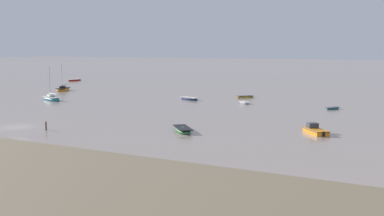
{
  "coord_description": "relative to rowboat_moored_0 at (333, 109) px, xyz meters",
  "views": [
    {
      "loc": [
        46.34,
        -39.99,
        9.79
      ],
      "look_at": [
        13.22,
        22.26,
        0.68
      ],
      "focal_mm": 43.07,
      "sensor_mm": 36.0,
      "label": 1
    }
  ],
  "objects": [
    {
      "name": "ground_plane",
      "position": [
        -31.73,
        -36.25,
        -0.12
      ],
      "size": [
        800.0,
        800.0,
        0.0
      ],
      "primitive_type": "plane",
      "color": "gray"
    },
    {
      "name": "rowboat_moored_0",
      "position": [
        0.0,
        0.0,
        0.0
      ],
      "size": [
        2.17,
        2.99,
        0.45
      ],
      "rotation": [
        0.0,
        0.0,
        4.24
      ],
      "color": "#197084",
      "rests_on": "ground"
    },
    {
      "name": "sailboat_moored_0",
      "position": [
        -62.82,
        4.75,
        0.17
      ],
      "size": [
        3.88,
        6.22,
        6.67
      ],
      "rotation": [
        0.0,
        0.0,
        5.08
      ],
      "color": "orange",
      "rests_on": "ground"
    },
    {
      "name": "rowboat_moored_1",
      "position": [
        -15.61,
        0.55,
        0.01
      ],
      "size": [
        3.01,
        2.98,
        0.5
      ],
      "rotation": [
        0.0,
        0.0,
        2.37
      ],
      "color": "gray",
      "rests_on": "ground"
    },
    {
      "name": "rowboat_moored_2",
      "position": [
        -11.68,
        -29.16,
        0.08
      ],
      "size": [
        4.31,
        4.54,
        0.74
      ],
      "rotation": [
        0.0,
        0.0,
        5.44
      ],
      "color": "#23602D",
      "rests_on": "ground"
    },
    {
      "name": "rowboat_moored_3",
      "position": [
        -83.22,
        31.08,
        0.08
      ],
      "size": [
        2.4,
        4.91,
        0.74
      ],
      "rotation": [
        0.0,
        0.0,
        1.4
      ],
      "color": "red",
      "rests_on": "ground"
    },
    {
      "name": "motorboat_moored_0",
      "position": [
        2.19,
        -22.59,
        0.13
      ],
      "size": [
        3.98,
        4.38,
        1.68
      ],
      "rotation": [
        0.0,
        0.0,
        2.26
      ],
      "color": "orange",
      "rests_on": "ground"
    },
    {
      "name": "sailboat_moored_2",
      "position": [
        -50.21,
        -11.65,
        0.17
      ],
      "size": [
        6.21,
        3.9,
        6.67
      ],
      "rotation": [
        0.0,
        0.0,
        2.77
      ],
      "color": "#197084",
      "rests_on": "ground"
    },
    {
      "name": "rowboat_moored_5",
      "position": [
        -19.11,
        9.86,
        0.04
      ],
      "size": [
        3.38,
        3.68,
        0.59
      ],
      "rotation": [
        0.0,
        0.0,
        4.01
      ],
      "color": "gold",
      "rests_on": "ground"
    },
    {
      "name": "rowboat_moored_7",
      "position": [
        -27.25,
        1.33,
        0.07
      ],
      "size": [
        4.68,
        2.87,
        0.7
      ],
      "rotation": [
        0.0,
        0.0,
        5.95
      ],
      "color": "navy",
      "rests_on": "ground"
    },
    {
      "name": "mooring_post_near",
      "position": [
        -26.81,
        -36.04,
        0.41
      ],
      "size": [
        0.22,
        0.22,
        1.2
      ],
      "color": "#463323",
      "rests_on": "ground"
    }
  ]
}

